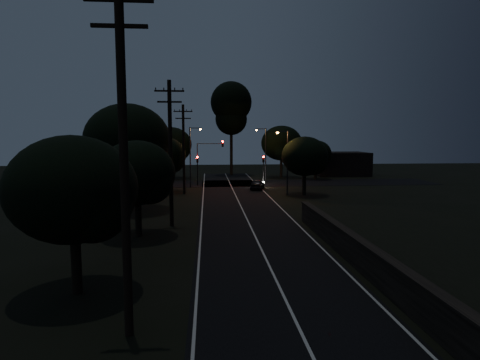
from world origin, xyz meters
TOP-DOWN VIEW (x-y plane):
  - ground at (0.00, 0.00)m, footprint 160.00×160.00m
  - road_surface at (0.00, 31.12)m, footprint 60.00×70.00m
  - retaining_wall at (7.74, 3.00)m, footprint 6.93×26.00m
  - utility_pole_near at (-6.00, -2.00)m, footprint 2.20×0.30m
  - utility_pole_mid at (-6.00, 15.00)m, footprint 2.20×0.30m
  - utility_pole_far at (-6.00, 32.00)m, footprint 2.20×0.30m
  - tree_left_a at (-8.81, 1.89)m, footprint 5.49×5.49m
  - tree_left_b at (-7.82, 11.90)m, footprint 5.19×5.19m
  - tree_left_c at (-10.22, 21.84)m, footprint 7.78×7.78m
  - tree_left_d at (-8.31, 33.89)m, footprint 5.33×5.33m
  - tree_far_nw at (-8.77, 49.87)m, footprint 6.53×6.53m
  - tree_far_w at (-13.73, 45.85)m, footprint 7.63×7.63m
  - tree_far_ne at (9.24, 49.86)m, footprint 6.75×6.75m
  - tree_far_e at (14.17, 46.90)m, footprint 4.86×4.86m
  - tree_right_a at (8.19, 29.89)m, footprint 5.36×5.36m
  - tall_pine at (1.00, 55.00)m, footprint 7.15×7.15m
  - building_left at (-20.00, 52.00)m, footprint 10.00×8.00m
  - building_right at (20.00, 53.00)m, footprint 9.00×7.00m
  - signal_left at (-4.60, 39.99)m, footprint 0.28×0.35m
  - signal_right at (4.60, 39.99)m, footprint 0.28×0.35m
  - signal_mast at (-2.91, 39.99)m, footprint 3.70×0.35m
  - streetlight_a at (-5.31, 38.00)m, footprint 1.66×0.26m
  - streetlight_b at (5.31, 44.00)m, footprint 1.66×0.26m
  - streetlight_c at (5.83, 30.00)m, footprint 1.46×0.26m
  - car at (3.20, 35.41)m, footprint 2.50×4.22m

SIDE VIEW (x-z plane):
  - ground at x=0.00m, z-range 0.00..0.00m
  - road_surface at x=0.00m, z-range 0.00..0.03m
  - retaining_wall at x=7.74m, z-range -0.18..1.42m
  - car at x=3.20m, z-range 0.00..1.35m
  - building_right at x=20.00m, z-range 0.00..4.00m
  - building_left at x=-20.00m, z-range 0.00..4.40m
  - signal_left at x=-4.60m, z-range 0.79..4.89m
  - signal_right at x=4.60m, z-range 0.79..4.89m
  - tree_far_e at x=14.17m, z-range 0.91..7.08m
  - tree_left_b at x=-7.82m, z-range 0.98..7.57m
  - signal_mast at x=-2.91m, z-range 1.21..7.46m
  - streetlight_c at x=5.83m, z-range 0.60..8.10m
  - tree_left_d at x=-8.31m, z-range 1.00..7.76m
  - tree_right_a at x=8.19m, z-range 1.01..7.82m
  - tree_left_a at x=-8.81m, z-range 1.02..7.96m
  - streetlight_a at x=-5.31m, z-range 0.64..8.64m
  - streetlight_b at x=5.31m, z-range 0.64..8.64m
  - tree_far_nw at x=-8.77m, z-range 1.22..9.49m
  - utility_pole_far at x=-6.00m, z-range 0.23..10.73m
  - tree_far_ne at x=9.24m, z-range 1.26..9.80m
  - utility_pole_mid at x=-6.00m, z-range 0.24..11.24m
  - utility_pole_near at x=-6.00m, z-range 0.25..12.25m
  - tree_far_w at x=-13.73m, z-range 1.46..11.18m
  - tree_left_c at x=-10.22m, z-range 1.44..11.27m
  - tall_pine at x=1.00m, z-range 3.60..19.85m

